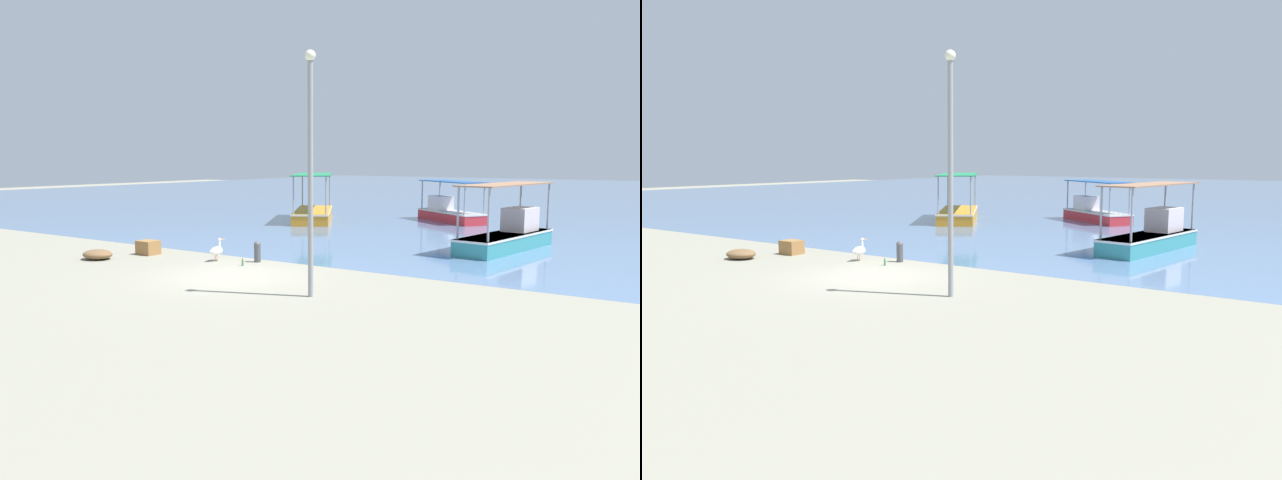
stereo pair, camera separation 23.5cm
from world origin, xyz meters
TOP-DOWN VIEW (x-y plane):
  - ground at (0.00, 0.00)m, footprint 120.00×120.00m
  - harbor_water at (0.00, 48.00)m, footprint 110.00×90.00m
  - fishing_boat_center at (-7.69, 15.43)m, footprint 5.19×6.76m
  - fishing_boat_far_left at (-1.00, 19.36)m, footprint 4.98×4.17m
  - fishing_boat_far_right at (5.19, 10.35)m, footprint 2.26×6.03m
  - pelican at (-2.38, 1.86)m, footprint 0.29×0.80m
  - lamp_post at (3.58, -0.90)m, footprint 0.28×0.28m
  - mooring_bollard at (-1.06, 2.49)m, footprint 0.24×0.24m
  - net_pile at (-6.17, -0.26)m, footprint 1.12×0.95m
  - cargo_crate at (-5.57, 1.52)m, footprint 0.75×0.62m
  - glass_bottle at (-0.99, 1.63)m, footprint 0.07×0.07m

SIDE VIEW (x-z plane):
  - ground at x=0.00m, z-range 0.00..0.00m
  - harbor_water at x=0.00m, z-range 0.00..0.00m
  - glass_bottle at x=-0.99m, z-range -0.03..0.24m
  - net_pile at x=-6.17m, z-range 0.00..0.35m
  - cargo_crate at x=-5.57m, z-range 0.00..0.52m
  - pelican at x=-2.38m, z-range -0.02..0.78m
  - mooring_bollard at x=-1.06m, z-range 0.03..0.76m
  - fishing_boat_center at x=-7.69m, z-range -0.83..1.84m
  - fishing_boat_far_left at x=-1.00m, z-range -0.58..1.70m
  - fishing_boat_far_right at x=5.19m, z-range -0.68..1.92m
  - lamp_post at x=3.58m, z-range 0.36..6.64m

